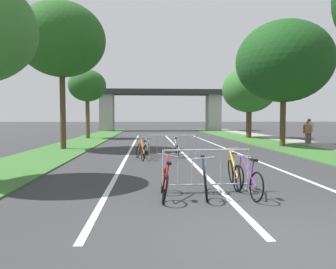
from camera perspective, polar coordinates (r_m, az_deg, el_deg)
ground_plane at (r=5.14m, az=18.06°, el=-17.78°), size 300.00×300.00×0.00m
grass_verge_left at (r=25.02m, az=-14.83°, el=-1.22°), size 3.17×48.92×0.05m
grass_verge_right at (r=25.97m, az=15.45°, el=-1.08°), size 3.17×48.92×0.05m
sidewalk_path_right at (r=26.95m, az=20.78°, el=-0.99°), size 2.12×48.92×0.08m
lane_stripe_center at (r=18.79m, az=1.91°, el=-2.55°), size 0.14×28.30×0.01m
lane_stripe_right_lane at (r=19.26m, az=10.23°, el=-2.46°), size 0.14×28.30×0.01m
lane_stripe_left_lane at (r=18.73m, az=-6.64°, el=-2.58°), size 0.14×28.30×0.01m
overpass_bridge at (r=44.99m, az=-1.32°, el=5.84°), size 20.98×3.52×5.76m
tree_left_pine_near at (r=19.66m, az=-18.50°, el=15.75°), size 4.91×4.91×8.31m
tree_left_oak_mid at (r=28.92m, az=-14.25°, el=8.42°), size 3.26×3.26×6.02m
tree_right_pine_far at (r=21.42m, az=20.02°, el=12.12°), size 5.87×5.87×7.79m
tree_right_cypress_far at (r=29.44m, az=14.33°, el=7.76°), size 4.76×4.76×6.36m
crowd_barrier_nearest at (r=7.89m, az=6.88°, el=-6.48°), size 2.20×0.53×1.05m
crowd_barrier_second at (r=14.37m, az=0.84°, el=-2.19°), size 2.20×0.55×1.05m
bicycle_silver_0 at (r=14.94m, az=1.59°, el=-2.60°), size 0.54×1.67×0.93m
bicycle_blue_1 at (r=7.47m, az=6.61°, el=-8.07°), size 0.57×1.67×0.98m
bicycle_yellow_2 at (r=8.58m, az=11.72°, el=-6.69°), size 0.48×1.67×1.00m
bicycle_orange_3 at (r=13.95m, az=-4.81°, el=-2.95°), size 0.59×1.74×0.93m
bicycle_red_4 at (r=7.26m, az=-0.58°, el=-8.59°), size 0.51×1.61×0.98m
bicycle_white_5 at (r=14.93m, az=-3.87°, el=-2.61°), size 0.50×1.70×0.97m
bicycle_purple_6 at (r=7.63m, az=13.94°, el=-7.98°), size 0.49×1.64×0.93m
pedestrian_in_red_jacket at (r=23.97m, az=23.90°, el=0.96°), size 0.62×0.40×1.77m
pedestrian_waiting at (r=23.03m, az=23.68°, el=0.64°), size 0.58×0.28×1.60m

